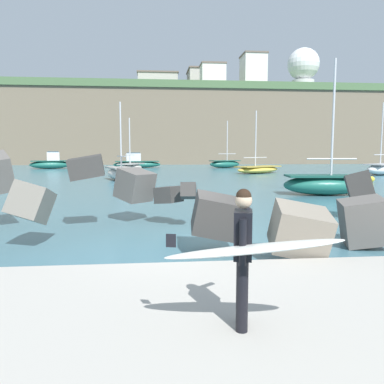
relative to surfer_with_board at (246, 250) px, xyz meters
The scene contains 21 objects.
ground_plane 5.01m from the surfer_with_board, 92.99° to the left, with size 400.00×400.00×0.00m, color #42707F.
walkway_path 1.45m from the surfer_with_board, 106.75° to the left, with size 48.00×4.40×0.24m, color #B2ADA3.
breakwater_jetty 7.36m from the surfer_with_board, 116.65° to the left, with size 31.03×7.99×2.64m.
surfer_with_board is the anchor object (origin of this frame).
boat_near_left 36.50m from the surfer_with_board, 74.45° to the left, with size 5.90×4.75×6.46m.
boat_near_centre 36.63m from the surfer_with_board, 95.44° to the left, with size 2.97×4.42×5.73m.
boat_near_right 37.91m from the surfer_with_board, 56.02° to the left, with size 4.99×4.31×6.98m.
boat_mid_left 17.79m from the surfer_with_board, 62.47° to the left, with size 4.67×2.33×7.30m.
boat_mid_centre 27.58m from the surfer_with_board, 97.96° to the left, with size 3.16×4.76×6.25m.
boat_mid_right 48.05m from the surfer_with_board, 79.81° to the left, with size 4.73×2.95×6.33m.
boat_far_left 48.57m from the surfer_with_board, 94.07° to the left, with size 6.50×2.16×2.09m.
boat_far_centre 49.31m from the surfer_with_board, 107.00° to the left, with size 5.35×2.95×2.25m.
mooring_buoy_inner 28.30m from the surfer_with_board, 56.59° to the left, with size 0.44×0.44×0.44m.
mooring_buoy_middle 29.22m from the surfer_with_board, 93.88° to the left, with size 0.44×0.44×0.44m.
mooring_buoy_outer 44.16m from the surfer_with_board, 104.39° to the left, with size 0.44×0.44×0.44m.
headland_bluff 76.79m from the surfer_with_board, 82.85° to the left, with size 90.99×34.13×13.65m.
radar_dome 84.50m from the surfer_with_board, 68.28° to the left, with size 6.66×6.66×10.09m.
station_building_west 69.70m from the surfer_with_board, 81.73° to the left, with size 4.54×4.40×4.39m.
station_building_central 78.91m from the surfer_with_board, 82.99° to the left, with size 6.87×7.71×5.18m.
station_building_east 72.30m from the surfer_with_board, 75.56° to the left, with size 4.34×5.34×6.49m.
station_building_annex 80.13m from the surfer_with_board, 90.09° to the left, with size 8.40×7.73×4.51m.
Camera 1 is at (-0.85, -9.36, 2.49)m, focal length 36.15 mm.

